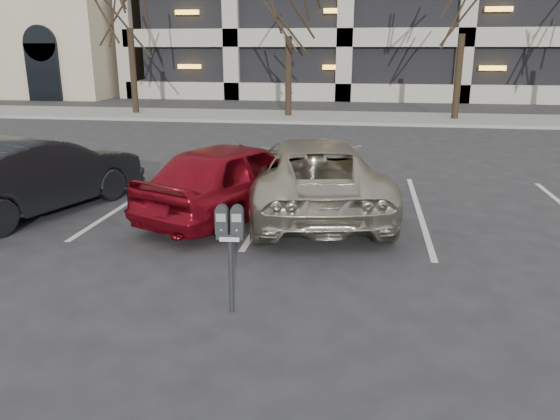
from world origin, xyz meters
TOP-DOWN VIEW (x-y plane):
  - ground at (0.00, 0.00)m, footprint 140.00×140.00m
  - sidewalk at (0.00, 16.00)m, footprint 80.00×4.00m
  - stall_lines at (-1.40, 2.30)m, footprint 16.90×5.20m
  - parking_meter at (-1.08, -2.19)m, footprint 0.33×0.15m
  - suv_silver at (-0.57, 2.00)m, footprint 3.20×5.29m
  - car_red at (-1.93, 1.53)m, footprint 3.12×4.35m
  - car_dark at (-5.58, 1.18)m, footprint 2.71×4.48m

SIDE VIEW (x-z plane):
  - ground at x=0.00m, z-range 0.00..0.00m
  - stall_lines at x=-1.40m, z-range 0.00..0.01m
  - sidewalk at x=0.00m, z-range 0.00..0.12m
  - suv_silver at x=-0.57m, z-range 0.00..1.38m
  - car_red at x=-1.93m, z-range 0.00..1.38m
  - car_dark at x=-5.58m, z-range 0.00..1.40m
  - parking_meter at x=-1.08m, z-range 0.33..1.58m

